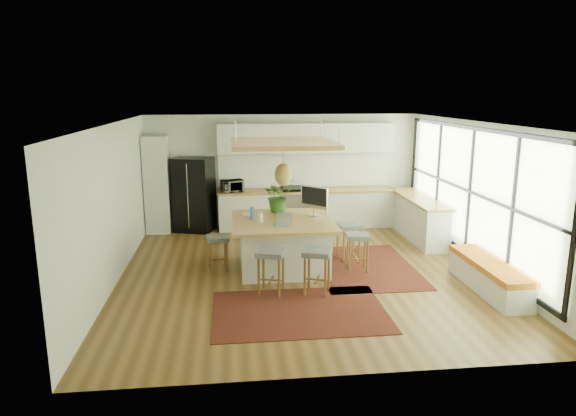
{
  "coord_description": "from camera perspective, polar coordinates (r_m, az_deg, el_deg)",
  "views": [
    {
      "loc": [
        -1.25,
        -8.75,
        3.22
      ],
      "look_at": [
        -0.2,
        0.5,
        1.1
      ],
      "focal_mm": 31.88,
      "sensor_mm": 36.0,
      "label": 1
    }
  ],
  "objects": [
    {
      "name": "stool_right_back",
      "position": [
        10.07,
        6.75,
        -3.8
      ],
      "size": [
        0.49,
        0.49,
        0.72
      ],
      "primitive_type": null,
      "rotation": [
        0.0,
        0.0,
        1.72
      ],
      "color": "#4B4F53",
      "rests_on": "floor"
    },
    {
      "name": "laptop",
      "position": [
        8.98,
        -0.56,
        -1.16
      ],
      "size": [
        0.36,
        0.37,
        0.21
      ],
      "primitive_type": null,
      "rotation": [
        0.0,
        0.0,
        -0.31
      ],
      "color": "#A5A5AA",
      "rests_on": "island"
    },
    {
      "name": "back_counter_base",
      "position": [
        12.38,
        2.06,
        -0.16
      ],
      "size": [
        4.2,
        0.6,
        0.88
      ],
      "primitive_type": "cube",
      "color": "silver",
      "rests_on": "floor"
    },
    {
      "name": "ceiling_panel",
      "position": [
        9.28,
        -0.55,
        5.58
      ],
      "size": [
        1.86,
        1.86,
        0.8
      ],
      "primitive_type": null,
      "color": "olive",
      "rests_on": "ceiling"
    },
    {
      "name": "wall_back",
      "position": [
        12.46,
        -0.64,
        4.19
      ],
      "size": [
        6.5,
        0.0,
        6.5
      ],
      "primitive_type": "plane",
      "rotation": [
        1.57,
        0.0,
        0.0
      ],
      "color": "silver",
      "rests_on": "ground"
    },
    {
      "name": "range",
      "position": [
        12.34,
        0.91,
        0.08
      ],
      "size": [
        0.76,
        0.62,
        1.0
      ],
      "primitive_type": null,
      "color": "#A5A5AA",
      "rests_on": "floor"
    },
    {
      "name": "rug_right",
      "position": [
        9.79,
        8.53,
        -6.49
      ],
      "size": [
        1.8,
        2.6,
        0.01
      ],
      "primitive_type": "cube",
      "color": "black",
      "rests_on": "floor"
    },
    {
      "name": "wall_left",
      "position": [
        9.17,
        -18.92,
        0.36
      ],
      "size": [
        0.0,
        7.0,
        7.0
      ],
      "primitive_type": "plane",
      "rotation": [
        1.57,
        0.0,
        1.57
      ],
      "color": "silver",
      "rests_on": "ground"
    },
    {
      "name": "rug_near",
      "position": [
        7.82,
        1.27,
        -11.46
      ],
      "size": [
        2.6,
        1.8,
        0.01
      ],
      "primitive_type": "cube",
      "color": "black",
      "rests_on": "floor"
    },
    {
      "name": "wall_right",
      "position": [
        10.02,
        20.36,
        1.26
      ],
      "size": [
        0.0,
        7.0,
        7.0
      ],
      "primitive_type": "plane",
      "rotation": [
        1.57,
        0.0,
        -1.57
      ],
      "color": "silver",
      "rests_on": "ground"
    },
    {
      "name": "island_bowl",
      "position": [
        9.64,
        -4.5,
        -0.81
      ],
      "size": [
        0.21,
        0.21,
        0.05
      ],
      "primitive_type": "imported",
      "rotation": [
        0.0,
        0.0,
        0.09
      ],
      "color": "silver",
      "rests_on": "island"
    },
    {
      "name": "backsplash",
      "position": [
        12.51,
        1.89,
        4.22
      ],
      "size": [
        4.2,
        0.02,
        0.8
      ],
      "primitive_type": "cube",
      "color": "white",
      "rests_on": "wall_back"
    },
    {
      "name": "stool_near_right",
      "position": [
        8.39,
        3.26,
        -7.17
      ],
      "size": [
        0.56,
        0.56,
        0.74
      ],
      "primitive_type": null,
      "rotation": [
        0.0,
        0.0,
        -0.35
      ],
      "color": "#4B4F53",
      "rests_on": "floor"
    },
    {
      "name": "fridge",
      "position": [
        12.19,
        -10.47,
        1.76
      ],
      "size": [
        1.03,
        0.92,
        1.74
      ],
      "primitive_type": null,
      "rotation": [
        0.0,
        0.0,
        -0.32
      ],
      "color": "black",
      "rests_on": "floor"
    },
    {
      "name": "wall_front",
      "position": [
        5.71,
        6.55,
        -6.36
      ],
      "size": [
        6.5,
        0.0,
        6.5
      ],
      "primitive_type": "plane",
      "rotation": [
        -1.57,
        0.0,
        0.0
      ],
      "color": "silver",
      "rests_on": "ground"
    },
    {
      "name": "stool_right_front",
      "position": [
        9.47,
        7.75,
        -4.92
      ],
      "size": [
        0.46,
        0.46,
        0.7
      ],
      "primitive_type": null,
      "rotation": [
        0.0,
        0.0,
        1.46
      ],
      "color": "#4B4F53",
      "rests_on": "floor"
    },
    {
      "name": "ceiling",
      "position": [
        8.86,
        1.67,
        9.45
      ],
      "size": [
        7.0,
        7.0,
        0.0
      ],
      "primitive_type": "plane",
      "rotation": [
        3.14,
        0.0,
        0.0
      ],
      "color": "white",
      "rests_on": "ground"
    },
    {
      "name": "stool_near_left",
      "position": [
        8.36,
        -1.89,
        -7.22
      ],
      "size": [
        0.54,
        0.54,
        0.73
      ],
      "primitive_type": null,
      "rotation": [
        0.0,
        0.0,
        -0.29
      ],
      "color": "#4B4F53",
      "rests_on": "floor"
    },
    {
      "name": "right_counter_top",
      "position": [
        11.77,
        14.48,
        1.04
      ],
      "size": [
        0.64,
        2.54,
        0.05
      ],
      "primitive_type": "cube",
      "color": "olive",
      "rests_on": "right_counter_base"
    },
    {
      "name": "pantry",
      "position": [
        12.24,
        -14.37,
        2.56
      ],
      "size": [
        0.55,
        0.6,
        2.25
      ],
      "primitive_type": "cube",
      "color": "silver",
      "rests_on": "floor"
    },
    {
      "name": "monitor",
      "position": [
        9.65,
        2.95,
        0.66
      ],
      "size": [
        0.59,
        0.59,
        0.57
      ],
      "primitive_type": null,
      "rotation": [
        0.0,
        0.0,
        -0.79
      ],
      "color": "#A5A5AA",
      "rests_on": "island"
    },
    {
      "name": "back_counter_top",
      "position": [
        12.29,
        2.07,
        1.93
      ],
      "size": [
        4.24,
        0.64,
        0.05
      ],
      "primitive_type": "cube",
      "color": "olive",
      "rests_on": "back_counter_base"
    },
    {
      "name": "window_wall",
      "position": [
        9.99,
        20.23,
        1.53
      ],
      "size": [
        0.1,
        6.2,
        2.6
      ],
      "primitive_type": null,
      "color": "black",
      "rests_on": "wall_right"
    },
    {
      "name": "island_bottle_0",
      "position": [
        9.41,
        -3.99,
        -0.7
      ],
      "size": [
        0.07,
        0.07,
        0.19
      ],
      "primitive_type": "cylinder",
      "color": "blue",
      "rests_on": "island"
    },
    {
      "name": "island_bottle_1",
      "position": [
        9.17,
        -2.99,
        -1.04
      ],
      "size": [
        0.07,
        0.07,
        0.19
      ],
      "primitive_type": "cylinder",
      "color": "white",
      "rests_on": "island"
    },
    {
      "name": "stool_left_side",
      "position": [
        9.5,
        -7.81,
        -4.85
      ],
      "size": [
        0.43,
        0.43,
        0.65
      ],
      "primitive_type": null,
      "rotation": [
        0.0,
        0.0,
        -1.43
      ],
      "color": "#4B4F53",
      "rests_on": "floor"
    },
    {
      "name": "upper_cabinets",
      "position": [
        12.25,
        2.02,
        7.81
      ],
      "size": [
        4.2,
        0.34,
        0.7
      ],
      "primitive_type": "cube",
      "color": "silver",
      "rests_on": "wall_back"
    },
    {
      "name": "microwave",
      "position": [
        12.09,
        -6.23,
        2.62
      ],
      "size": [
        0.56,
        0.41,
        0.34
      ],
      "primitive_type": "imported",
      "rotation": [
        0.0,
        0.0,
        0.29
      ],
      "color": "#A5A5AA",
      "rests_on": "back_counter_top"
    },
    {
      "name": "island_plant",
      "position": [
        9.96,
        -1.09,
        1.02
      ],
      "size": [
        0.84,
        0.86,
        0.51
      ],
      "primitive_type": "imported",
      "rotation": [
        0.0,
        0.0,
        0.55
      ],
      "color": "#1E4C19",
      "rests_on": "island"
    },
    {
      "name": "island",
      "position": [
        9.5,
        -0.59,
        -4.04
      ],
      "size": [
        1.85,
        1.85,
        0.93
      ],
      "primitive_type": null,
      "color": "olive",
      "rests_on": "floor"
    },
    {
      "name": "window_bench",
      "position": [
        9.14,
        21.48,
        -7.07
      ],
      "size": [
        0.52,
        2.0,
        0.5
      ],
      "primitive_type": null,
      "color": "silver",
      "rests_on": "floor"
    },
    {
      "name": "right_counter_base",
      "position": [
        11.87,
        14.36,
        -1.13
      ],
      "size": [
        0.6,
        2.5,
        0.88
      ],
      "primitive_type": "cube",
      "color": "silver",
      "rests_on": "floor"
    },
    {
      "name": "floor",
      "position": [
        9.41,
        1.56,
        -7.19
      ],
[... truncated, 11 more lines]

